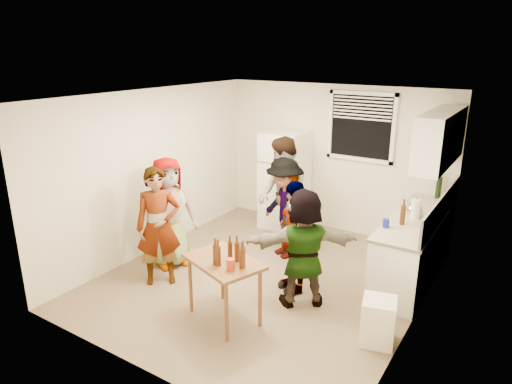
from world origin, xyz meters
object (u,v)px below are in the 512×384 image
Objects in this scene: beer_bottle_table at (230,259)px; red_cup at (231,269)px; refrigerator at (285,180)px; guest_orange at (302,302)px; guest_back_right at (283,255)px; trash_bin at (378,322)px; beer_bottle_counter at (402,224)px; guest_stripe at (162,281)px; guest_black at (293,289)px; blue_cup at (386,227)px; serving_table at (225,318)px; guest_back_left at (281,250)px; wine_bottle at (437,198)px; guest_grey at (172,264)px; kettle at (414,216)px.

beer_bottle_table reaches higher than red_cup.
refrigerator is 2.75m from guest_orange.
trash_bin is at bearing -3.58° from guest_back_right.
guest_stripe is (-2.75, -1.58, -0.90)m from beer_bottle_counter.
refrigerator is 2.43m from guest_black.
guest_stripe reaches higher than guest_black.
refrigerator is 6.74× the size of beer_bottle_counter.
beer_bottle_table is at bearing -130.08° from blue_cup.
trash_bin is 2.95m from guest_stripe.
refrigerator is 2.61m from beer_bottle_counter.
serving_table is 0.50× the size of guest_back_left.
guest_black is at bearing -120.61° from wine_bottle.
guest_grey is (-1.72, 0.87, -0.76)m from red_cup.
blue_cup is (2.21, -1.34, 0.05)m from refrigerator.
serving_table reaches higher than guest_black.
refrigerator is 1.13× the size of guest_orange.
guest_back_right is (0.60, -1.09, -0.85)m from refrigerator.
refrigerator is 1.05× the size of guest_grey.
refrigerator is 1.51m from guest_back_right.
wine_bottle is 2.67m from guest_black.
kettle is at bearing -160.29° from guest_orange.
wine_bottle is at bearing 79.50° from blue_cup.
red_cup is at bearing -59.09° from guest_stripe.
beer_bottle_counter is (2.35, -1.13, 0.05)m from refrigerator.
blue_cup is 1.98m from guest_back_left.
guest_back_left is (-0.37, 2.01, 0.00)m from serving_table.
guest_stripe is (-2.90, -2.95, -0.90)m from wine_bottle.
blue_cup reaches higher than serving_table.
beer_bottle_counter reaches higher than guest_grey.
blue_cup is at bearing -46.97° from guest_grey.
blue_cup is 3.13m from guest_grey.
guest_back_right is 1.04m from guest_black.
guest_grey is at bearing 153.01° from red_cup.
beer_bottle_counter is 2.53m from serving_table.
guest_black is at bearing -149.47° from blue_cup.
refrigerator is 2.51m from wine_bottle.
serving_table is (-1.54, -2.22, -0.90)m from kettle.
guest_black is (1.87, 0.31, 0.00)m from guest_grey.
beer_bottle_table is (-1.50, -2.15, -0.14)m from kettle.
guest_orange is at bearing -8.33° from guest_back_left.
kettle is 2.62m from beer_bottle_table.
guest_grey is at bearing -106.27° from refrigerator.
guest_back_left is 1.20× the size of guest_orange.
serving_table is 1.10m from guest_black.
blue_cup is (-0.29, -1.58, 0.00)m from wine_bottle.
beer_bottle_counter is 2.36m from red_cup.
blue_cup reaches higher than guest_black.
refrigerator is 2.58m from blue_cup.
beer_bottle_table is at bearing -49.02° from guest_back_right.
serving_table is (-1.49, -1.83, -0.90)m from beer_bottle_counter.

